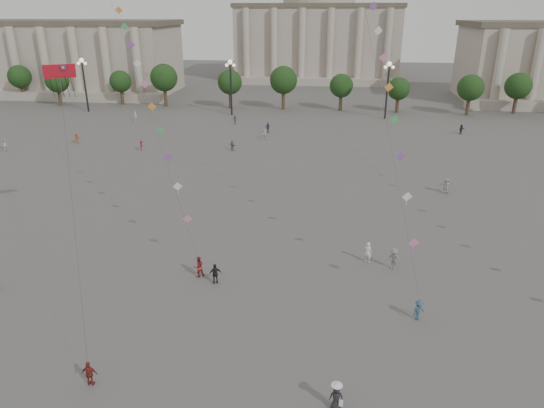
# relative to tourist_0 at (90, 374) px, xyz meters

# --- Properties ---
(ground) EXTENTS (360.00, 360.00, 0.00)m
(ground) POSITION_rel_tourist_0_xyz_m (8.46, 4.60, -0.77)
(ground) COLOR #4F4D4A
(ground) RESTS_ON ground
(hall_west) EXTENTS (84.00, 26.22, 17.20)m
(hall_west) POSITION_rel_tourist_0_xyz_m (-66.54, 98.49, 7.65)
(hall_west) COLOR #AC9E90
(hall_west) RESTS_ON ground
(hall_central) EXTENTS (48.30, 34.30, 35.50)m
(hall_central) POSITION_rel_tourist_0_xyz_m (8.46, 133.82, 13.46)
(hall_central) COLOR #AC9E90
(hall_central) RESTS_ON ground
(tree_row) EXTENTS (137.12, 5.12, 8.00)m
(tree_row) POSITION_rel_tourist_0_xyz_m (8.46, 82.60, 4.62)
(tree_row) COLOR #3A2A1D
(tree_row) RESTS_ON ground
(lamp_post_far_west) EXTENTS (2.00, 0.90, 10.65)m
(lamp_post_far_west) POSITION_rel_tourist_0_xyz_m (-36.54, 74.60, 6.58)
(lamp_post_far_west) COLOR #262628
(lamp_post_far_west) RESTS_ON ground
(lamp_post_mid_west) EXTENTS (2.00, 0.90, 10.65)m
(lamp_post_mid_west) POSITION_rel_tourist_0_xyz_m (-6.54, 74.60, 6.58)
(lamp_post_mid_west) COLOR #262628
(lamp_post_mid_west) RESTS_ON ground
(lamp_post_mid_east) EXTENTS (2.00, 0.90, 10.65)m
(lamp_post_mid_east) POSITION_rel_tourist_0_xyz_m (23.46, 74.60, 6.58)
(lamp_post_mid_east) COLOR #262628
(lamp_post_mid_east) RESTS_ON ground
(person_crowd_0) EXTENTS (1.09, 0.97, 1.77)m
(person_crowd_0) POSITION_rel_tourist_0_xyz_m (2.46, 60.50, 0.11)
(person_crowd_0) COLOR navy
(person_crowd_0) RESTS_ON ground
(person_crowd_1) EXTENTS (0.90, 1.02, 1.74)m
(person_crowd_1) POSITION_rel_tourist_0_xyz_m (-34.96, 44.89, 0.10)
(person_crowd_1) COLOR silver
(person_crowd_1) RESTS_ON ground
(person_crowd_2) EXTENTS (1.08, 1.27, 1.71)m
(person_crowd_2) POSITION_rel_tourist_0_xyz_m (-26.28, 49.88, 0.08)
(person_crowd_2) COLOR #994329
(person_crowd_2) RESTS_ON ground
(person_crowd_4) EXTENTS (1.38, 1.23, 1.52)m
(person_crowd_4) POSITION_rel_tourist_0_xyz_m (2.52, 56.11, -0.01)
(person_crowd_4) COLOR silver
(person_crowd_4) RESTS_ON ground
(person_crowd_6) EXTENTS (1.38, 1.17, 1.85)m
(person_crowd_6) POSITION_rel_tourist_0_xyz_m (18.29, 15.25, 0.15)
(person_crowd_6) COLOR slate
(person_crowd_6) RESTS_ON ground
(person_crowd_7) EXTENTS (1.68, 0.58, 1.80)m
(person_crowd_7) POSITION_rel_tourist_0_xyz_m (26.27, 33.86, 0.13)
(person_crowd_7) COLOR beige
(person_crowd_7) RESTS_ON ground
(person_crowd_9) EXTENTS (1.37, 1.38, 1.60)m
(person_crowd_9) POSITION_rel_tourist_0_xyz_m (34.98, 63.41, 0.03)
(person_crowd_9) COLOR black
(person_crowd_9) RESTS_ON ground
(person_crowd_10) EXTENTS (0.47, 0.69, 1.85)m
(person_crowd_10) POSITION_rel_tourist_0_xyz_m (-23.25, 66.59, 0.15)
(person_crowd_10) COLOR beige
(person_crowd_10) RESTS_ON ground
(person_crowd_12) EXTENTS (1.35, 1.19, 1.48)m
(person_crowd_12) POSITION_rel_tourist_0_xyz_m (-1.41, 48.85, -0.03)
(person_crowd_12) COLOR slate
(person_crowd_12) RESTS_ON ground
(person_crowd_13) EXTENTS (0.79, 0.70, 1.81)m
(person_crowd_13) POSITION_rel_tourist_0_xyz_m (16.32, 16.22, 0.13)
(person_crowd_13) COLOR white
(person_crowd_13) RESTS_ON ground
(person_crowd_16) EXTENTS (1.05, 0.69, 1.66)m
(person_crowd_16) POSITION_rel_tourist_0_xyz_m (-4.33, 66.50, 0.06)
(person_crowd_16) COLOR slate
(person_crowd_16) RESTS_ON ground
(person_crowd_17) EXTENTS (0.56, 0.97, 1.50)m
(person_crowd_17) POSITION_rel_tourist_0_xyz_m (-14.84, 47.28, -0.02)
(person_crowd_17) COLOR maroon
(person_crowd_17) RESTS_ON ground
(tourist_0) EXTENTS (0.91, 0.39, 1.54)m
(tourist_0) POSITION_rel_tourist_0_xyz_m (0.00, 0.00, 0.00)
(tourist_0) COLOR maroon
(tourist_0) RESTS_ON ground
(tourist_4) EXTENTS (1.04, 0.68, 1.65)m
(tourist_4) POSITION_rel_tourist_0_xyz_m (4.53, 11.45, 0.05)
(tourist_4) COLOR black
(tourist_4) RESTS_ON ground
(kite_flyer_0) EXTENTS (1.05, 0.99, 1.71)m
(kite_flyer_0) POSITION_rel_tourist_0_xyz_m (2.99, 12.32, 0.08)
(kite_flyer_0) COLOR maroon
(kite_flyer_0) RESTS_ON ground
(kite_flyer_1) EXTENTS (1.10, 1.04, 1.49)m
(kite_flyer_1) POSITION_rel_tourist_0_xyz_m (19.17, 8.40, -0.02)
(kite_flyer_1) COLOR #2D4966
(kite_flyer_1) RESTS_ON ground
(hat_person) EXTENTS (0.75, 0.60, 1.69)m
(hat_person) POSITION_rel_tourist_0_xyz_m (13.61, -0.20, 0.04)
(hat_person) COLOR black
(hat_person) RESTS_ON ground
(dragon_kite) EXTENTS (4.46, 7.66, 20.60)m
(dragon_kite) POSITION_rel_tourist_0_xyz_m (-6.67, 13.55, 13.83)
(dragon_kite) COLOR red
(dragon_kite) RESTS_ON ground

